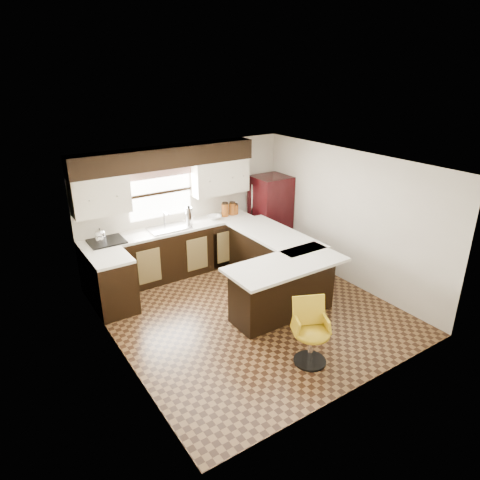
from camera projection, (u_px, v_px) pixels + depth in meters
floor at (250, 311)px, 6.95m from camera, size 4.40×4.40×0.00m
ceiling at (251, 165)px, 6.04m from camera, size 4.40×4.40×0.00m
wall_back at (185, 206)px, 8.20m from camera, size 4.40×0.00×4.40m
wall_front at (362, 306)px, 4.80m from camera, size 4.40×0.00×4.40m
wall_left at (115, 278)px, 5.42m from camera, size 0.00×4.40×4.40m
wall_right at (348, 218)px, 7.57m from camera, size 0.00×4.40×4.40m
base_cab_back at (173, 253)px, 8.02m from camera, size 3.30×0.60×0.90m
base_cab_left at (113, 285)px, 6.83m from camera, size 0.60×0.70×0.90m
counter_back at (171, 229)px, 7.84m from camera, size 3.30×0.60×0.04m
counter_left at (110, 258)px, 6.65m from camera, size 0.60×0.70×0.04m
soffit at (166, 157)px, 7.47m from camera, size 3.40×0.35×0.36m
upper_cab_left at (100, 195)px, 7.04m from camera, size 0.94×0.35×0.64m
upper_cab_right at (220, 177)px, 8.21m from camera, size 1.14×0.35×0.64m
window_pane at (160, 193)px, 7.79m from camera, size 1.20×0.02×0.90m
valance at (160, 172)px, 7.61m from camera, size 1.30×0.06×0.18m
sink at (169, 228)px, 7.78m from camera, size 0.75×0.45×0.03m
dishwasher at (226, 247)px, 8.32m from camera, size 0.58×0.03×0.78m
cooktop at (107, 241)px, 7.20m from camera, size 0.58×0.50×0.02m
peninsula_long at (271, 260)px, 7.72m from camera, size 0.60×1.95×0.90m
peninsula_return at (283, 289)px, 6.70m from camera, size 1.65×0.60×0.90m
counter_pen_long at (274, 235)px, 7.57m from camera, size 0.84×1.95×0.04m
counter_pen_return at (286, 264)px, 6.44m from camera, size 1.89×0.84×0.04m
refrigerator at (270, 215)px, 8.89m from camera, size 0.70×0.68×1.64m
bar_chair at (312, 334)px, 5.59m from camera, size 0.64×0.64×0.90m
kettle at (100, 235)px, 7.10m from camera, size 0.18×0.18×0.24m
percolator at (189, 216)px, 7.96m from camera, size 0.13×0.13×0.32m
mixing_bowl at (214, 217)px, 8.28m from camera, size 0.33×0.33×0.06m
canister_large at (225, 210)px, 8.40m from camera, size 0.14×0.14×0.25m
canister_med at (232, 209)px, 8.49m from camera, size 0.13×0.13×0.24m
canister_small at (235, 210)px, 8.53m from camera, size 0.12×0.12×0.19m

